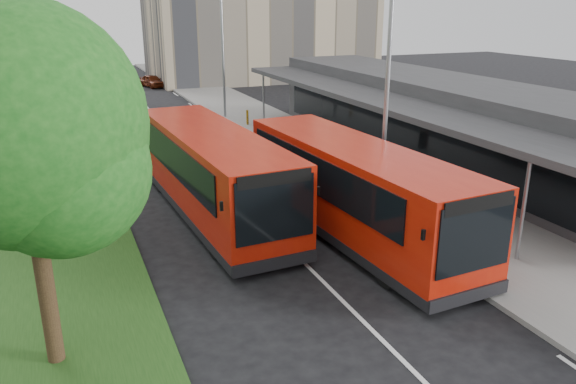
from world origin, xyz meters
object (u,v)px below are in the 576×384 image
(bollard, at_px, (247,117))
(tree_far, at_px, (37,55))
(bus_second, at_px, (212,173))
(litter_bin, at_px, (322,150))
(tree_mid, at_px, (34,82))
(car_far, at_px, (109,74))
(lamp_post_far, at_px, (221,47))
(tree_near, at_px, (23,141))
(bus_main, at_px, (354,191))
(car_near, at_px, (152,81))
(lamp_post_near, at_px, (385,87))

(bollard, bearing_deg, tree_far, 169.40)
(bus_second, bearing_deg, litter_bin, 33.36)
(tree_mid, height_order, car_far, tree_mid)
(tree_far, relative_size, bus_second, 0.64)
(bus_second, xyz_separation_m, car_far, (0.33, 40.74, -0.93))
(lamp_post_far, xyz_separation_m, litter_bin, (1.34, -12.46, -4.12))
(bollard, distance_m, car_far, 26.99)
(lamp_post_far, distance_m, litter_bin, 13.20)
(tree_near, distance_m, bus_main, 10.64)
(bollard, xyz_separation_m, car_near, (-2.51, 20.33, -0.03))
(tree_mid, bearing_deg, lamp_post_far, 49.32)
(tree_far, distance_m, lamp_post_far, 11.17)
(lamp_post_far, height_order, car_near, lamp_post_far)
(tree_near, xyz_separation_m, litter_bin, (12.47, 12.48, -4.35))
(car_far, bearing_deg, tree_near, -92.20)
(bus_main, bearing_deg, lamp_post_far, 81.74)
(lamp_post_far, distance_m, car_near, 17.77)
(bus_second, distance_m, litter_bin, 8.60)
(tree_near, height_order, lamp_post_near, lamp_post_near)
(lamp_post_near, height_order, bollard, lamp_post_near)
(tree_far, distance_m, bus_main, 22.56)
(litter_bin, xyz_separation_m, car_near, (-3.22, 29.64, -0.01))
(lamp_post_near, xyz_separation_m, bollard, (0.63, 16.85, -4.11))
(tree_near, bearing_deg, tree_mid, 90.00)
(car_near, bearing_deg, litter_bin, -99.01)
(tree_mid, distance_m, bus_second, 7.83)
(litter_bin, height_order, bollard, bollard)
(lamp_post_near, distance_m, lamp_post_far, 20.00)
(lamp_post_far, bearing_deg, tree_near, -114.04)
(litter_bin, xyz_separation_m, bollard, (-0.71, 9.32, 0.01))
(lamp_post_near, bearing_deg, car_far, 96.86)
(bus_main, height_order, car_near, bus_main)
(bollard, bearing_deg, bus_main, -97.45)
(lamp_post_far, xyz_separation_m, bollard, (0.63, -3.15, -4.11))
(tree_far, bearing_deg, bollard, -10.60)
(litter_bin, distance_m, car_near, 29.82)
(bus_main, height_order, car_far, bus_main)
(tree_near, height_order, car_far, tree_near)
(car_far, bearing_deg, lamp_post_near, -78.32)
(tree_near, relative_size, litter_bin, 8.62)
(tree_far, relative_size, litter_bin, 8.10)
(bus_main, bearing_deg, tree_near, -161.98)
(bollard, height_order, car_far, car_far)
(tree_near, xyz_separation_m, bollard, (11.75, 21.80, -4.33))
(lamp_post_far, bearing_deg, bollard, -78.76)
(tree_near, relative_size, tree_mid, 1.07)
(tree_far, relative_size, car_near, 2.11)
(lamp_post_near, height_order, bus_main, lamp_post_near)
(lamp_post_near, xyz_separation_m, car_near, (-1.88, 37.18, -4.14))
(tree_near, height_order, bus_second, tree_near)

